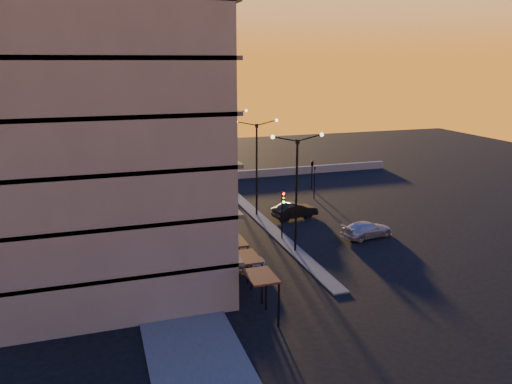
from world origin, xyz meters
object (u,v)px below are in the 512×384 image
at_px(car_sedan, 295,210).
at_px(car_wagon, 367,229).
at_px(traffic_light_main, 283,207).
at_px(car_hatchback, 237,262).
at_px(streetlamp_mid, 257,160).

height_order(car_sedan, car_wagon, car_sedan).
height_order(traffic_light_main, car_sedan, traffic_light_main).
bearing_deg(car_hatchback, car_wagon, -68.80).
distance_m(traffic_light_main, car_wagon, 7.69).
bearing_deg(car_hatchback, car_sedan, -34.31).
bearing_deg(car_hatchback, traffic_light_main, -40.96).
distance_m(streetlamp_mid, car_hatchback, 14.36).
distance_m(traffic_light_main, car_hatchback, 7.88).
bearing_deg(car_sedan, streetlamp_mid, 52.94).
distance_m(car_sedan, car_wagon, 8.04).
bearing_deg(traffic_light_main, streetlamp_mid, 90.00).
distance_m(streetlamp_mid, car_sedan, 6.16).
relative_size(streetlamp_mid, traffic_light_main, 2.24).
relative_size(car_hatchback, car_wagon, 0.89).
height_order(streetlamp_mid, car_wagon, streetlamp_mid).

